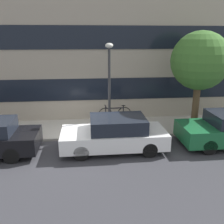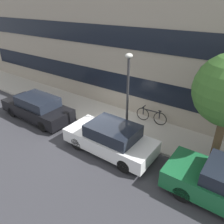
% 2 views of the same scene
% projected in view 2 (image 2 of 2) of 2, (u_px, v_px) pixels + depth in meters
% --- Properties ---
extents(ground_plane, '(56.00, 56.00, 0.00)m').
position_uv_depth(ground_plane, '(97.00, 129.00, 11.28)').
color(ground_plane, '#333338').
extents(sidewalk_strip, '(28.00, 2.54, 0.11)m').
position_uv_depth(sidewalk_strip, '(111.00, 118.00, 12.17)').
color(sidewalk_strip, '#A8A399').
rests_on(sidewalk_strip, ground_plane).
extents(rowhouse_facade, '(28.00, 1.02, 7.65)m').
position_uv_depth(rowhouse_facade, '(130.00, 44.00, 11.67)').
color(rowhouse_facade, gray).
rests_on(rowhouse_facade, ground_plane).
extents(parked_car_black, '(4.35, 1.61, 1.34)m').
position_uv_depth(parked_car_black, '(37.00, 108.00, 11.95)').
color(parked_car_black, black).
rests_on(parked_car_black, ground_plane).
extents(parked_car_white, '(4.01, 1.72, 1.33)m').
position_uv_depth(parked_car_white, '(111.00, 138.00, 9.35)').
color(parked_car_white, silver).
rests_on(parked_car_white, ground_plane).
extents(fire_hydrant, '(0.50, 0.28, 0.69)m').
position_uv_depth(fire_hydrant, '(54.00, 100.00, 13.40)').
color(fire_hydrant, red).
rests_on(fire_hydrant, sidewalk_strip).
extents(bicycle, '(1.70, 0.44, 0.82)m').
position_uv_depth(bicycle, '(151.00, 116.00, 11.47)').
color(bicycle, black).
rests_on(bicycle, sidewalk_strip).
extents(lamp_post, '(0.32, 0.32, 3.90)m').
position_uv_depth(lamp_post, '(128.00, 86.00, 9.50)').
color(lamp_post, '#2D2D30').
rests_on(lamp_post, sidewalk_strip).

